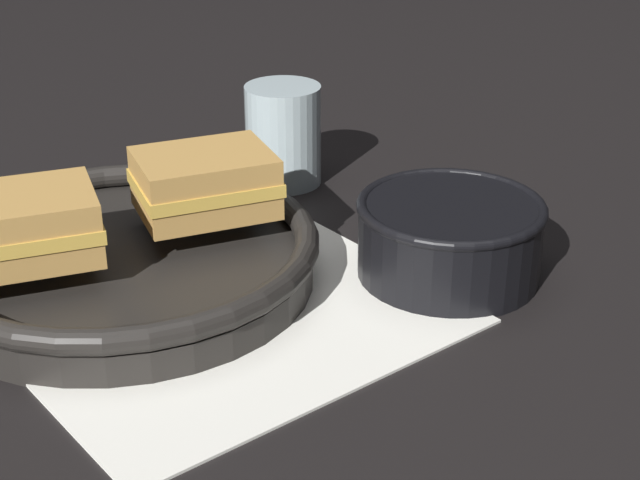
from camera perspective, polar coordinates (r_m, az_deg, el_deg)
ground_plane at (r=0.72m, az=-1.96°, el=-2.87°), size 4.00×4.00×0.00m
napkin at (r=0.68m, az=-5.38°, el=-4.42°), size 0.29×0.25×0.00m
soup_bowl at (r=0.73m, az=7.56°, el=0.35°), size 0.14×0.14×0.06m
spoon at (r=0.69m, az=-4.39°, el=-3.26°), size 0.15×0.06×0.01m
skillet at (r=0.73m, az=-11.52°, el=-1.03°), size 0.33×0.34×0.04m
sandwich_near_left at (r=0.69m, az=-16.92°, el=0.77°), size 0.12×0.11×0.05m
sandwich_near_right at (r=0.74m, az=-6.71°, el=3.32°), size 0.12×0.10×0.05m
drinking_glass at (r=0.89m, az=-2.15°, el=6.12°), size 0.07×0.07×0.09m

